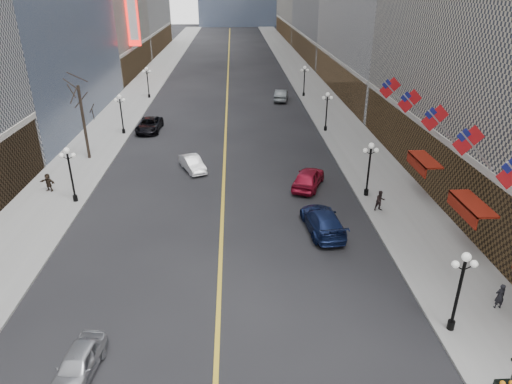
{
  "coord_description": "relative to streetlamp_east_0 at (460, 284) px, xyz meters",
  "views": [
    {
      "loc": [
        1.08,
        -3.58,
        16.16
      ],
      "look_at": [
        1.99,
        15.37,
        7.39
      ],
      "focal_mm": 32.0,
      "sensor_mm": 36.0,
      "label": 1
    }
  ],
  "objects": [
    {
      "name": "ped_west_far",
      "position": [
        -26.39,
        18.09,
        -1.97
      ],
      "size": [
        1.5,
        0.85,
        1.56
      ],
      "primitive_type": "imported",
      "rotation": [
        0.0,
        0.0,
        -0.33
      ],
      "color": "black",
      "rests_on": "sidewalk_west"
    },
    {
      "name": "streetlamp_west_2",
      "position": [
        -23.6,
        34.0,
        0.0
      ],
      "size": [
        1.26,
        0.44,
        4.52
      ],
      "color": "black",
      "rests_on": "sidewalk_west"
    },
    {
      "name": "car_sb_far",
      "position": [
        -3.71,
        49.65,
        -2.07
      ],
      "size": [
        2.63,
        5.29,
        1.67
      ],
      "primitive_type": "imported",
      "rotation": [
        0.0,
        0.0,
        2.96
      ],
      "color": "#4E5355",
      "rests_on": "ground"
    },
    {
      "name": "car_sb_near",
      "position": [
        -4.63,
        10.52,
        -2.08
      ],
      "size": [
        2.83,
        5.84,
        1.64
      ],
      "primitive_type": "imported",
      "rotation": [
        0.0,
        0.0,
        3.24
      ],
      "color": "#13204A",
      "rests_on": "ground"
    },
    {
      "name": "flag_2",
      "position": [
        3.51,
        8.0,
        4.39
      ],
      "size": [
        2.87,
        0.12,
        2.87
      ],
      "color": "#B2B2B7",
      "rests_on": "ground"
    },
    {
      "name": "awning_b",
      "position": [
        4.3,
        8.0,
        0.18
      ],
      "size": [
        1.4,
        4.0,
        0.93
      ],
      "color": "maroon",
      "rests_on": "ground"
    },
    {
      "name": "tree_west_far",
      "position": [
        -25.3,
        26.0,
        3.34
      ],
      "size": [
        3.6,
        3.6,
        7.92
      ],
      "color": "#2D231C",
      "rests_on": "sidewalk_west"
    },
    {
      "name": "car_nb_far",
      "position": [
        -20.8,
        35.19,
        -2.13
      ],
      "size": [
        2.7,
        5.62,
        1.54
      ],
      "primitive_type": "imported",
      "rotation": [
        0.0,
        0.0,
        -0.03
      ],
      "color": "black",
      "rests_on": "ground"
    },
    {
      "name": "sidewalk_east",
      "position": [
        2.2,
        56.0,
        -2.83
      ],
      "size": [
        6.0,
        230.0,
        0.15
      ],
      "primitive_type": "cube",
      "color": "gray",
      "rests_on": "ground"
    },
    {
      "name": "streetlamp_west_3",
      "position": [
        -23.6,
        52.0,
        0.0
      ],
      "size": [
        1.26,
        0.44,
        4.52
      ],
      "color": "black",
      "rests_on": "sidewalk_west"
    },
    {
      "name": "sidewalk_west",
      "position": [
        -25.8,
        56.0,
        -2.83
      ],
      "size": [
        6.0,
        230.0,
        0.15
      ],
      "primitive_type": "cube",
      "color": "gray",
      "rests_on": "ground"
    },
    {
      "name": "theatre_marquee",
      "position": [
        -27.68,
        66.0,
        9.1
      ],
      "size": [
        2.0,
        0.55,
        12.0
      ],
      "color": "red",
      "rests_on": "ground"
    },
    {
      "name": "car_sb_mid",
      "position": [
        -4.49,
        18.14,
        -2.04
      ],
      "size": [
        3.79,
        5.43,
        1.72
      ],
      "primitive_type": "imported",
      "rotation": [
        0.0,
        0.0,
        2.75
      ],
      "color": "maroon",
      "rests_on": "ground"
    },
    {
      "name": "streetlamp_east_0",
      "position": [
        0.0,
        0.0,
        0.0
      ],
      "size": [
        1.26,
        0.44,
        4.52
      ],
      "color": "black",
      "rests_on": "sidewalk_east"
    },
    {
      "name": "streetlamp_east_3",
      "position": [
        0.0,
        52.0,
        0.0
      ],
      "size": [
        1.26,
        0.44,
        4.52
      ],
      "color": "black",
      "rests_on": "sidewalk_east"
    },
    {
      "name": "ped_east_walk",
      "position": [
        0.27,
        13.22,
        -1.94
      ],
      "size": [
        0.85,
        0.57,
        1.62
      ],
      "primitive_type": "imported",
      "rotation": [
        0.0,
        0.0,
        0.18
      ],
      "color": "black",
      "rests_on": "sidewalk_east"
    },
    {
      "name": "flag_5",
      "position": [
        3.51,
        23.0,
        4.39
      ],
      "size": [
        2.87,
        0.12,
        2.87
      ],
      "color": "#B2B2B7",
      "rests_on": "ground"
    },
    {
      "name": "awning_c",
      "position": [
        4.3,
        16.0,
        0.18
      ],
      "size": [
        1.4,
        4.0,
        0.93
      ],
      "color": "maroon",
      "rests_on": "ground"
    },
    {
      "name": "streetlamp_east_2",
      "position": [
        0.0,
        34.0,
        0.0
      ],
      "size": [
        1.26,
        0.44,
        4.52
      ],
      "color": "black",
      "rests_on": "sidewalk_east"
    },
    {
      "name": "streetlamp_west_1",
      "position": [
        -23.6,
        16.0,
        0.0
      ],
      "size": [
        1.26,
        0.44,
        4.52
      ],
      "color": "black",
      "rests_on": "sidewalk_west"
    },
    {
      "name": "car_nb_mid",
      "position": [
        -14.72,
        22.47,
        -2.22
      ],
      "size": [
        2.94,
        4.35,
        1.36
      ],
      "primitive_type": "imported",
      "rotation": [
        0.0,
        0.0,
        0.4
      ],
      "color": "white",
      "rests_on": "ground"
    },
    {
      "name": "streetlamp_east_1",
      "position": [
        0.0,
        16.0,
        0.0
      ],
      "size": [
        1.26,
        0.44,
        4.52
      ],
      "color": "black",
      "rests_on": "sidewalk_east"
    },
    {
      "name": "lane_line",
      "position": [
        -11.8,
        66.0,
        -2.89
      ],
      "size": [
        0.25,
        200.0,
        0.02
      ],
      "primitive_type": "cube",
      "color": "gold",
      "rests_on": "ground"
    },
    {
      "name": "flag_3",
      "position": [
        3.51,
        13.0,
        4.39
      ],
      "size": [
        2.87,
        0.12,
        2.87
      ],
      "color": "#B2B2B7",
      "rests_on": "ground"
    },
    {
      "name": "car_nb_near",
      "position": [
        -17.92,
        -2.0,
        -2.24
      ],
      "size": [
        2.02,
        4.05,
        1.33
      ],
      "primitive_type": "imported",
      "rotation": [
        0.0,
        0.0,
        -0.12
      ],
      "color": "#A7A9AE",
      "rests_on": "ground"
    },
    {
      "name": "ped_ne_corner",
      "position": [
        3.24,
        1.5,
        -1.99
      ],
      "size": [
        0.58,
        0.44,
        1.52
      ],
      "primitive_type": "imported",
      "rotation": [
        0.0,
        0.0,
        3.2
      ],
      "color": "black",
      "rests_on": "sidewalk_east"
    },
    {
      "name": "flag_4",
      "position": [
        3.51,
        18.0,
        4.39
      ],
      "size": [
        2.87,
        0.12,
        2.87
      ],
      "color": "#B2B2B7",
      "rests_on": "ground"
    }
  ]
}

